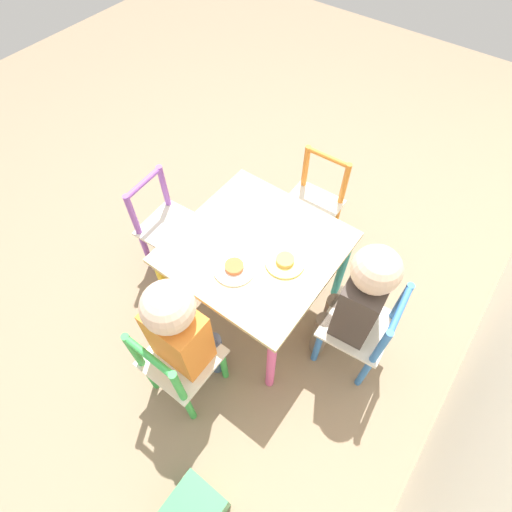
% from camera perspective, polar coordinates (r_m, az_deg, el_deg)
% --- Properties ---
extents(ground_plane, '(6.00, 6.00, 0.00)m').
position_cam_1_polar(ground_plane, '(1.97, 0.00, -6.69)').
color(ground_plane, '#8C755B').
extents(kids_table, '(0.63, 0.63, 0.47)m').
position_cam_1_polar(kids_table, '(1.63, 0.00, 0.13)').
color(kids_table, beige).
rests_on(kids_table, ground_plane).
extents(chair_green, '(0.26, 0.26, 0.52)m').
position_cam_1_polar(chair_green, '(1.60, -11.00, -14.89)').
color(chair_green, silver).
rests_on(chair_green, ground_plane).
extents(chair_blue, '(0.28, 0.28, 0.52)m').
position_cam_1_polar(chair_blue, '(1.68, 14.89, -10.08)').
color(chair_blue, silver).
rests_on(chair_blue, ground_plane).
extents(chair_purple, '(0.28, 0.28, 0.52)m').
position_cam_1_polar(chair_purple, '(1.95, -12.41, 3.99)').
color(chair_purple, silver).
rests_on(chair_purple, ground_plane).
extents(chair_orange, '(0.27, 0.27, 0.52)m').
position_cam_1_polar(chair_orange, '(2.02, 8.11, 7.13)').
color(chair_orange, silver).
rests_on(chair_orange, ground_plane).
extents(child_right, '(0.22, 0.20, 0.73)m').
position_cam_1_polar(child_right, '(1.43, -10.60, -10.41)').
color(child_right, '#4C608E').
rests_on(child_right, ground_plane).
extents(child_back, '(0.21, 0.22, 0.74)m').
position_cam_1_polar(child_back, '(1.52, 14.38, -5.94)').
color(child_back, '#7A6B5B').
rests_on(child_back, ground_plane).
extents(plate_right, '(0.16, 0.16, 0.03)m').
position_cam_1_polar(plate_right, '(1.51, -3.12, -1.71)').
color(plate_right, white).
rests_on(plate_right, kids_table).
extents(plate_back, '(0.15, 0.15, 0.03)m').
position_cam_1_polar(plate_back, '(1.52, 4.16, -0.80)').
color(plate_back, '#EADB66').
rests_on(plate_back, kids_table).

